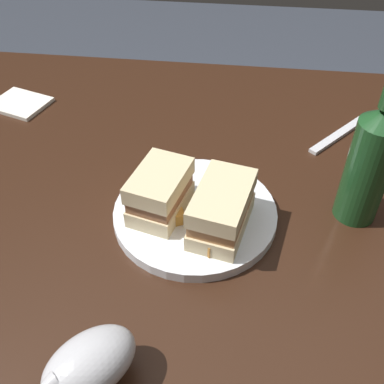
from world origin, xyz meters
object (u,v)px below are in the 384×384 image
(sandwich_half_left, at_px, (160,192))
(fork, at_px, (341,133))
(sandwich_half_right, at_px, (222,209))
(napkin, at_px, (20,103))
(cider_bottle, at_px, (370,161))
(gravy_boat, at_px, (89,364))
(plate, at_px, (195,213))

(sandwich_half_left, bearing_deg, fork, -139.03)
(sandwich_half_right, relative_size, napkin, 1.24)
(cider_bottle, distance_m, fork, 0.24)
(sandwich_half_right, height_order, gravy_boat, sandwich_half_right)
(sandwich_half_left, relative_size, cider_bottle, 0.45)
(fork, bearing_deg, sandwich_half_left, 171.80)
(cider_bottle, bearing_deg, sandwich_half_right, 19.27)
(sandwich_half_right, bearing_deg, fork, -126.07)
(sandwich_half_right, xyz_separation_m, gravy_boat, (0.12, 0.25, -0.01))
(plate, xyz_separation_m, gravy_boat, (0.08, 0.28, 0.03))
(cider_bottle, bearing_deg, fork, -91.22)
(sandwich_half_left, distance_m, sandwich_half_right, 0.10)
(plate, relative_size, sandwich_half_right, 1.86)
(gravy_boat, height_order, fork, gravy_boat)
(sandwich_half_right, relative_size, fork, 0.76)
(sandwich_half_right, bearing_deg, cider_bottle, -160.73)
(plate, xyz_separation_m, fork, (-0.25, -0.26, -0.00))
(plate, height_order, fork, plate)
(sandwich_half_right, distance_m, cider_bottle, 0.22)
(fork, bearing_deg, napkin, 128.53)
(sandwich_half_left, distance_m, gravy_boat, 0.27)
(sandwich_half_left, xyz_separation_m, fork, (-0.30, -0.26, -0.05))
(sandwich_half_left, bearing_deg, cider_bottle, -170.98)
(gravy_boat, bearing_deg, plate, -106.60)
(sandwich_half_left, height_order, cider_bottle, cider_bottle)
(cider_bottle, xyz_separation_m, fork, (-0.00, -0.22, -0.10))
(cider_bottle, height_order, fork, cider_bottle)
(cider_bottle, distance_m, napkin, 0.71)
(napkin, bearing_deg, fork, 177.70)
(plate, xyz_separation_m, napkin, (0.41, -0.28, -0.00))
(sandwich_half_right, xyz_separation_m, napkin, (0.45, -0.32, -0.05))
(sandwich_half_right, xyz_separation_m, fork, (-0.21, -0.29, -0.05))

